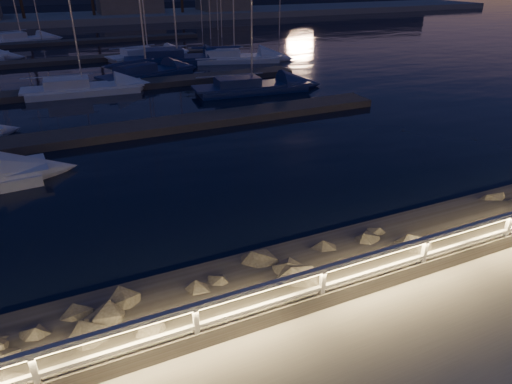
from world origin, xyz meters
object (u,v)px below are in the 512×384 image
guard_rail (391,257)px  sailboat_h (249,86)px  sailboat_c (80,88)px  sailboat_m (20,39)px  sailboat_k (146,55)px  sailboat_g (175,58)px  sailboat_f (145,73)px  sailboat_l (232,57)px

guard_rail → sailboat_h: 22.20m
sailboat_c → sailboat_m: size_ratio=1.06×
guard_rail → sailboat_k: (2.10, 36.77, -0.96)m
sailboat_g → sailboat_k: size_ratio=1.21×
guard_rail → sailboat_f: sailboat_f is taller
sailboat_g → sailboat_k: sailboat_g is taller
sailboat_l → sailboat_k: bearing=163.1°
sailboat_k → guard_rail: bearing=-106.7°
guard_rail → sailboat_c: bearing=100.5°
sailboat_l → sailboat_h: bearing=-89.9°
sailboat_g → sailboat_m: (-12.51, 19.17, -0.02)m
guard_rail → sailboat_f: size_ratio=3.34×
sailboat_h → sailboat_k: size_ratio=1.05×
sailboat_g → sailboat_m: bearing=132.7°
sailboat_g → sailboat_k: (-1.87, 3.10, -0.05)m
sailboat_f → sailboat_l: (8.69, 3.70, -0.02)m
sailboat_f → sailboat_m: bearing=86.7°
sailboat_g → sailboat_l: (4.91, -1.32, -0.04)m
sailboat_h → sailboat_k: bearing=108.8°
sailboat_c → sailboat_l: (13.65, 6.62, 0.00)m
sailboat_c → sailboat_g: bearing=45.8°
sailboat_c → sailboat_l: sailboat_l is taller
sailboat_h → sailboat_m: (-14.26, 31.41, 0.04)m
sailboat_g → sailboat_c: bearing=-128.1°
sailboat_f → sailboat_k: bearing=53.6°
sailboat_f → sailboat_m: size_ratio=1.06×
sailboat_c → sailboat_l: 15.18m
sailboat_h → sailboat_k: 15.77m
sailboat_f → sailboat_l: sailboat_l is taller
sailboat_c → sailboat_h: 11.34m
sailboat_f → sailboat_k: (1.91, 8.12, -0.03)m
sailboat_h → sailboat_m: 34.50m
sailboat_c → sailboat_l: bearing=29.4°
guard_rail → sailboat_g: (3.97, 33.67, -0.91)m
sailboat_c → sailboat_g: sailboat_g is taller
sailboat_k → sailboat_l: size_ratio=0.90×
sailboat_f → sailboat_h: (5.53, -7.22, -0.03)m
sailboat_m → sailboat_f: bearing=-91.8°
sailboat_h → sailboat_k: sailboat_h is taller
guard_rail → sailboat_c: 26.19m
sailboat_f → sailboat_k: 8.34m
sailboat_c → sailboat_k: bearing=61.6°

